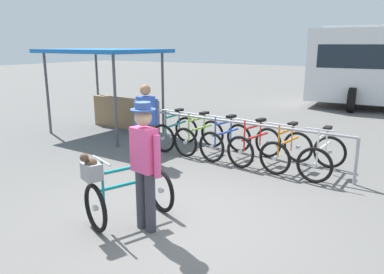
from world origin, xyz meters
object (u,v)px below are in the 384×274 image
Objects in this scene: racked_bike_orange at (287,151)px; racked_bike_white at (323,156)px; featured_bicycle at (122,190)px; racked_bike_teal at (175,132)px; market_stall at (114,82)px; pedestrian_with_backpack at (146,119)px; person_with_featured_bike at (145,162)px; racked_bike_red at (255,145)px; racked_bike_blue at (226,141)px; racked_bike_lime at (199,136)px.

racked_bike_white is at bearing -3.45° from racked_bike_orange.
racked_bike_orange is at bearing 176.55° from racked_bike_white.
racked_bike_teal is at bearing 113.48° from featured_bicycle.
market_stall is (-4.06, 4.29, 0.91)m from featured_bicycle.
racked_bike_white is 3.56m from pedestrian_with_backpack.
market_stall is at bearing 133.42° from featured_bicycle.
racked_bike_teal and racked_bike_white have the same top height.
market_stall is (-4.45, 4.26, 0.45)m from person_with_featured_bike.
racked_bike_red is 0.70m from racked_bike_orange.
racked_bike_blue and racked_bike_red have the same top height.
market_stall is (-3.85, 0.68, 1.03)m from racked_bike_blue.
racked_bike_lime is 2.10m from racked_bike_orange.
person_with_featured_bike is at bearing -80.49° from racked_bike_blue.
featured_bicycle is (1.61, -3.70, 0.12)m from racked_bike_teal.
pedestrian_with_backpack is (-1.24, -1.23, 0.57)m from racked_bike_blue.
racked_bike_white is at bearing -7.69° from market_stall.
market_stall is at bearing 136.28° from person_with_featured_bike.
featured_bicycle reaches higher than racked_bike_orange.
racked_bike_teal is 0.99× the size of racked_bike_white.
racked_bike_lime and racked_bike_red have the same top height.
pedestrian_with_backpack is 0.51× the size of market_stall.
racked_bike_blue is at bearing 176.55° from racked_bike_white.
racked_bike_white is 3.97m from featured_bicycle.
person_with_featured_bike is 0.54× the size of market_stall.
racked_bike_red is 3.61m from featured_bicycle.
pedestrian_with_backpack is (-1.93, -1.19, 0.57)m from racked_bike_red.
racked_bike_red is at bearing 82.20° from featured_bicycle.
pedestrian_with_backpack is at bearing -135.16° from racked_bike_blue.
racked_bike_orange is 0.70m from racked_bike_white.
pedestrian_with_backpack is at bearing -36.09° from market_stall.
racked_bike_blue is 0.99× the size of racked_bike_red.
person_with_featured_bike reaches higher than pedestrian_with_backpack.
racked_bike_orange is at bearing 77.13° from person_with_featured_bike.
racked_bike_lime is at bearing 67.09° from pedestrian_with_backpack.
racked_bike_blue and racked_bike_white have the same top height.
racked_bike_blue is 2.10m from racked_bike_white.
racked_bike_red is (1.40, -0.08, 0.00)m from racked_bike_lime.
racked_bike_white is 0.88× the size of featured_bicycle.
racked_bike_lime is 1.05× the size of racked_bike_white.
racked_bike_orange is at bearing -3.45° from racked_bike_lime.
racked_bike_teal is at bearing 176.55° from racked_bike_white.
racked_bike_red is 0.70× the size of person_with_featured_bike.
pedestrian_with_backpack is (-1.45, 2.38, 0.45)m from featured_bicycle.
pedestrian_with_backpack reaches higher than racked_bike_white.
market_stall reaches higher than racked_bike_red.
featured_bicycle is at bearing -86.68° from racked_bike_blue.
featured_bicycle is at bearing -46.58° from market_stall.
person_with_featured_bike is (1.30, -3.62, 0.58)m from racked_bike_lime.
racked_bike_orange is 0.69× the size of person_with_featured_bike.
racked_bike_teal is 1.40m from racked_bike_blue.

